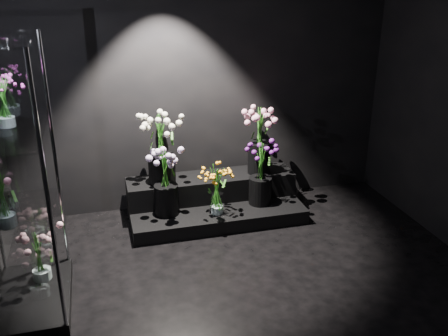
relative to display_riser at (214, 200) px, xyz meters
name	(u,v)px	position (x,y,z in m)	size (l,w,h in m)	color
floor	(263,308)	(-0.01, -1.65, -0.16)	(4.00, 4.00, 0.00)	black
wall_back	(203,77)	(-0.01, 0.35, 1.24)	(4.00, 4.00, 0.00)	black
display_riser	(214,200)	(0.00, 0.00, 0.00)	(1.77, 0.79, 0.39)	black
display_case	(15,185)	(-1.72, -1.13, 0.85)	(0.55, 0.92, 2.03)	black
bouquet_orange_bells	(217,189)	(-0.03, -0.28, 0.25)	(0.32, 0.32, 0.51)	white
bouquet_lilac	(165,177)	(-0.52, -0.15, 0.38)	(0.44, 0.44, 0.68)	black
bouquet_purple	(261,170)	(0.46, -0.17, 0.35)	(0.37, 0.37, 0.67)	black
bouquet_cream_roses	(161,145)	(-0.52, 0.07, 0.64)	(0.49, 0.49, 0.72)	black
bouquet_pink_roses	(260,136)	(0.52, 0.07, 0.64)	(0.39, 0.39, 0.71)	black
bouquet_case_pink	(3,198)	(-1.77, -1.31, 0.84)	(0.32, 0.32, 0.40)	white
bouquet_case_magenta	(3,102)	(-1.73, -0.94, 1.41)	(0.25, 0.25, 0.36)	white
bouquet_case_base_pink	(39,255)	(-1.66, -0.94, 0.15)	(0.34, 0.34, 0.42)	white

